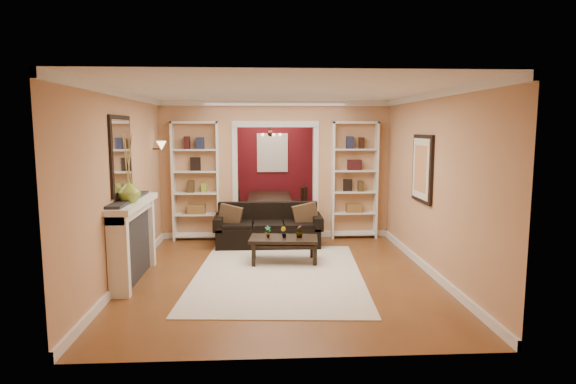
{
  "coord_description": "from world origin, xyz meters",
  "views": [
    {
      "loc": [
        -0.27,
        -8.32,
        2.18
      ],
      "look_at": [
        0.14,
        -0.8,
        1.17
      ],
      "focal_mm": 30.0,
      "sensor_mm": 36.0,
      "label": 1
    }
  ],
  "objects": [
    {
      "name": "wall_right",
      "position": [
        2.25,
        0.0,
        1.35
      ],
      "size": [
        0.0,
        8.0,
        8.0
      ],
      "primitive_type": "plane",
      "rotation": [
        1.57,
        0.0,
        -1.57
      ],
      "color": "tan",
      "rests_on": "ground"
    },
    {
      "name": "dining_window",
      "position": [
        0.0,
        3.93,
        1.55
      ],
      "size": [
        0.78,
        0.03,
        0.98
      ],
      "primitive_type": "cube",
      "color": "#8CA5CC",
      "rests_on": "wall_back"
    },
    {
      "name": "ceiling",
      "position": [
        0.0,
        0.0,
        2.7
      ],
      "size": [
        8.0,
        8.0,
        0.0
      ],
      "primitive_type": "plane",
      "rotation": [
        3.14,
        0.0,
        0.0
      ],
      "color": "white",
      "rests_on": "ground"
    },
    {
      "name": "plant_right",
      "position": [
        0.33,
        -0.7,
        0.52
      ],
      "size": [
        0.12,
        0.12,
        0.2
      ],
      "primitive_type": "imported",
      "rotation": [
        0.0,
        0.0,
        4.76
      ],
      "color": "#336626",
      "rests_on": "coffee_table"
    },
    {
      "name": "framed_art",
      "position": [
        2.21,
        -1.0,
        1.55
      ],
      "size": [
        0.04,
        0.85,
        1.05
      ],
      "primitive_type": "cube",
      "color": "black",
      "rests_on": "wall_right"
    },
    {
      "name": "plant_center",
      "position": [
        0.08,
        -0.7,
        0.5
      ],
      "size": [
        0.12,
        0.12,
        0.18
      ],
      "primitive_type": "imported",
      "rotation": [
        0.0,
        0.0,
        2.49
      ],
      "color": "#336626",
      "rests_on": "coffee_table"
    },
    {
      "name": "sofa",
      "position": [
        -0.16,
        0.45,
        0.39
      ],
      "size": [
        1.98,
        0.85,
        0.77
      ],
      "primitive_type": "cube",
      "color": "black",
      "rests_on": "floor"
    },
    {
      "name": "vase",
      "position": [
        -2.09,
        -1.7,
        1.32
      ],
      "size": [
        0.32,
        0.32,
        0.32
      ],
      "primitive_type": "imported",
      "rotation": [
        0.0,
        0.0,
        -0.02
      ],
      "color": "#87A735",
      "rests_on": "fireplace"
    },
    {
      "name": "dining_chair_sw",
      "position": [
        -0.62,
        3.1,
        0.4
      ],
      "size": [
        0.41,
        0.41,
        0.8
      ],
      "primitive_type": "cube",
      "rotation": [
        0.0,
        0.0,
        1.61
      ],
      "color": "black",
      "rests_on": "floor"
    },
    {
      "name": "wall_front",
      "position": [
        0.0,
        -4.0,
        1.35
      ],
      "size": [
        8.0,
        0.0,
        8.0
      ],
      "primitive_type": "plane",
      "rotation": [
        -1.57,
        0.0,
        0.0
      ],
      "color": "tan",
      "rests_on": "ground"
    },
    {
      "name": "dining_chair_ne",
      "position": [
        0.48,
        2.5,
        0.45
      ],
      "size": [
        0.55,
        0.55,
        0.89
      ],
      "primitive_type": "cube",
      "rotation": [
        0.0,
        0.0,
        -1.85
      ],
      "color": "black",
      "rests_on": "floor"
    },
    {
      "name": "mirror",
      "position": [
        -2.23,
        -1.5,
        1.8
      ],
      "size": [
        0.03,
        0.95,
        1.1
      ],
      "primitive_type": "cube",
      "color": "silver",
      "rests_on": "wall_left"
    },
    {
      "name": "dining_chair_se",
      "position": [
        0.48,
        3.1,
        0.4
      ],
      "size": [
        0.42,
        0.42,
        0.8
      ],
      "primitive_type": "cube",
      "rotation": [
        0.0,
        0.0,
        -1.5
      ],
      "color": "black",
      "rests_on": "floor"
    },
    {
      "name": "pillow_left",
      "position": [
        -0.86,
        0.43,
        0.58
      ],
      "size": [
        0.43,
        0.18,
        0.41
      ],
      "primitive_type": "cube",
      "rotation": [
        0.0,
        0.0,
        -0.16
      ],
      "color": "brown",
      "rests_on": "sofa"
    },
    {
      "name": "bookshelf_right",
      "position": [
        1.55,
        1.03,
        1.15
      ],
      "size": [
        0.9,
        0.3,
        2.3
      ],
      "primitive_type": "cube",
      "color": "white",
      "rests_on": "floor"
    },
    {
      "name": "dining_chair_nw",
      "position": [
        -0.62,
        2.5,
        0.42
      ],
      "size": [
        0.52,
        0.52,
        0.83
      ],
      "primitive_type": "cube",
      "rotation": [
        0.0,
        0.0,
        1.25
      ],
      "color": "black",
      "rests_on": "floor"
    },
    {
      "name": "bookshelf_left",
      "position": [
        -1.55,
        1.03,
        1.15
      ],
      "size": [
        0.9,
        0.3,
        2.3
      ],
      "primitive_type": "cube",
      "color": "white",
      "rests_on": "floor"
    },
    {
      "name": "wall_left",
      "position": [
        -2.25,
        0.0,
        1.35
      ],
      "size": [
        0.0,
        8.0,
        8.0
      ],
      "primitive_type": "plane",
      "rotation": [
        1.57,
        0.0,
        1.57
      ],
      "color": "tan",
      "rests_on": "ground"
    },
    {
      "name": "floor",
      "position": [
        0.0,
        0.0,
        0.0
      ],
      "size": [
        8.0,
        8.0,
        0.0
      ],
      "primitive_type": "plane",
      "color": "brown",
      "rests_on": "ground"
    },
    {
      "name": "wall_back",
      "position": [
        0.0,
        4.0,
        1.35
      ],
      "size": [
        8.0,
        0.0,
        8.0
      ],
      "primitive_type": "plane",
      "rotation": [
        1.57,
        0.0,
        0.0
      ],
      "color": "tan",
      "rests_on": "ground"
    },
    {
      "name": "chandelier",
      "position": [
        0.0,
        2.7,
        2.02
      ],
      "size": [
        0.5,
        0.5,
        0.3
      ],
      "primitive_type": "cube",
      "color": "#372119",
      "rests_on": "ceiling"
    },
    {
      "name": "wall_sconce",
      "position": [
        -2.15,
        0.55,
        1.83
      ],
      "size": [
        0.18,
        0.18,
        0.22
      ],
      "primitive_type": "cube",
      "color": "#FFE0A5",
      "rests_on": "wall_left"
    },
    {
      "name": "red_back_panel",
      "position": [
        0.0,
        3.97,
        1.32
      ],
      "size": [
        4.44,
        0.04,
        2.64
      ],
      "primitive_type": "cube",
      "color": "maroon",
      "rests_on": "floor"
    },
    {
      "name": "pillow_right",
      "position": [
        0.54,
        0.43,
        0.6
      ],
      "size": [
        0.45,
        0.16,
        0.45
      ],
      "primitive_type": "cube",
      "rotation": [
        0.0,
        0.0,
        0.07
      ],
      "color": "brown",
      "rests_on": "sofa"
    },
    {
      "name": "coffee_table",
      "position": [
        0.08,
        -0.7,
        0.21
      ],
      "size": [
        1.15,
        0.7,
        0.41
      ],
      "primitive_type": "cube",
      "rotation": [
        0.0,
        0.0,
        -0.1
      ],
      "color": "black",
      "rests_on": "floor"
    },
    {
      "name": "fireplace",
      "position": [
        -2.09,
        -1.5,
        0.58
      ],
      "size": [
        0.32,
        1.7,
        1.16
      ],
      "primitive_type": "cube",
      "color": "white",
      "rests_on": "floor"
    },
    {
      "name": "dining_table",
      "position": [
        -0.07,
        2.8,
        0.31
      ],
      "size": [
        1.74,
        0.97,
        0.61
      ],
      "primitive_type": "imported",
      "rotation": [
        0.0,
        0.0,
        1.57
      ],
      "color": "black",
      "rests_on": "floor"
    },
    {
      "name": "area_rug",
      "position": [
        -0.03,
        -1.37,
        0.01
      ],
      "size": [
        2.69,
        3.61,
        0.01
      ],
      "primitive_type": "cube",
      "rotation": [
        0.0,
        0.0,
        -0.07
      ],
      "color": "silver",
      "rests_on": "floor"
    },
    {
      "name": "partition_wall",
      "position": [
        0.0,
        1.2,
        1.35
      ],
      "size": [
        4.5,
        0.15,
        2.7
      ],
      "primitive_type": "cube",
      "color": "tan",
      "rests_on": "floor"
    },
    {
      "name": "plant_left",
      "position": [
        -0.18,
        -0.7,
        0.51
      ],
      "size": [
        0.12,
        0.1,
        0.2
      ],
      "primitive_type": "imported",
      "rotation": [
        0.0,
        0.0,
        0.36
      ],
      "color": "#336626",
      "rests_on": "coffee_table"
    }
  ]
}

